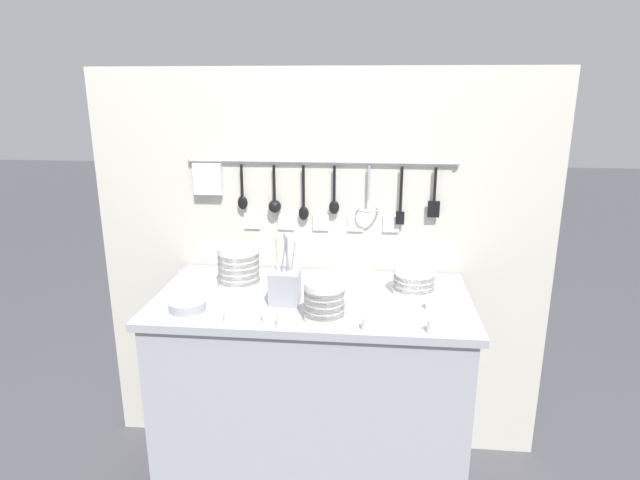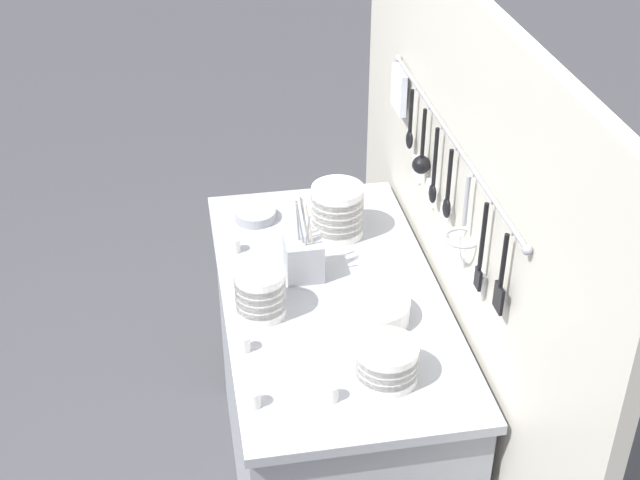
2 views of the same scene
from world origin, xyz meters
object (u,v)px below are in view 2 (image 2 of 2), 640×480
cup_edge_near (323,199)px  cup_front_right (243,343)px  cutlery_caddy (304,257)px  cup_mid_row (253,398)px  cup_edge_far (331,392)px  bowl_stack_wide_centre (337,211)px  plate_stack (373,309)px  cup_centre (234,245)px  cup_by_caddy (242,269)px  cup_front_left (331,190)px  bowl_stack_tall_left (387,362)px  steel_mixing_bowl (255,215)px  cup_beside_plates (233,281)px  bowl_stack_back_corner (260,293)px  cup_back_right (311,212)px

cup_edge_near → cup_front_right: same height
cutlery_caddy → cup_mid_row: (0.53, -0.21, -0.04)m
cup_edge_far → bowl_stack_wide_centre: bearing=167.9°
plate_stack → cup_centre: (-0.41, -0.35, -0.01)m
cup_by_caddy → cup_front_left: bearing=140.3°
bowl_stack_tall_left → cup_edge_near: bearing=-179.5°
cup_front_right → steel_mixing_bowl: bearing=170.8°
steel_mixing_bowl → cup_edge_far: cup_edge_far is taller
bowl_stack_wide_centre → cup_beside_plates: bowl_stack_wide_centre is taller
bowl_stack_back_corner → plate_stack: 0.32m
bowl_stack_wide_centre → cup_edge_near: (-0.18, -0.01, -0.06)m
bowl_stack_wide_centre → cup_centre: bowl_stack_wide_centre is taller
cup_mid_row → cup_edge_near: same height
plate_stack → cup_by_caddy: bearing=-128.9°
cutlery_caddy → cup_by_caddy: 0.19m
cup_by_caddy → steel_mixing_bowl: bearing=166.5°
bowl_stack_wide_centre → plate_stack: bowl_stack_wide_centre is taller
steel_mixing_bowl → cutlery_caddy: (0.35, 0.11, 0.05)m
cup_mid_row → bowl_stack_back_corner: bearing=170.2°
cutlery_caddy → cup_front_right: bearing=-34.2°
cup_edge_near → cup_back_right: bearing=-35.2°
bowl_stack_wide_centre → cup_by_caddy: size_ratio=3.68×
plate_stack → cup_front_left: (-0.70, 0.01, -0.01)m
steel_mixing_bowl → cup_front_left: size_ratio=2.93×
bowl_stack_tall_left → steel_mixing_bowl: size_ratio=1.18×
bowl_stack_wide_centre → cup_front_left: 0.25m
bowl_stack_back_corner → cutlery_caddy: 0.22m
cup_mid_row → cutlery_caddy: bearing=158.3°
steel_mixing_bowl → cup_back_right: (0.03, 0.18, 0.01)m
cup_beside_plates → cup_mid_row: 0.51m
bowl_stack_back_corner → cup_front_right: 0.17m
steel_mixing_bowl → cup_centre: cup_centre is taller
cup_front_left → plate_stack: bearing=-1.0°
bowl_stack_wide_centre → bowl_stack_back_corner: bearing=-37.8°
bowl_stack_back_corner → bowl_stack_tall_left: (0.33, 0.28, -0.02)m
cutlery_caddy → cup_front_left: 0.49m
bowl_stack_tall_left → cup_beside_plates: bearing=-143.1°
cutlery_caddy → cup_front_left: size_ratio=5.91×
cup_edge_far → cup_centre: 0.73m
plate_stack → cup_front_left: 0.70m
bowl_stack_back_corner → cutlery_caddy: size_ratio=0.52×
bowl_stack_wide_centre → cup_edge_far: bearing=-12.1°
plate_stack → cup_front_right: bearing=-78.7°
bowl_stack_wide_centre → cup_mid_row: size_ratio=3.68×
cup_edge_near → cup_edge_far: bearing=-8.9°
cup_by_caddy → cup_edge_near: same height
bowl_stack_back_corner → cup_edge_far: (0.38, 0.13, -0.05)m
plate_stack → bowl_stack_back_corner: bearing=-104.4°
cup_back_right → bowl_stack_wide_centre: bearing=32.6°
bowl_stack_tall_left → cup_back_right: (-0.81, -0.06, -0.03)m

